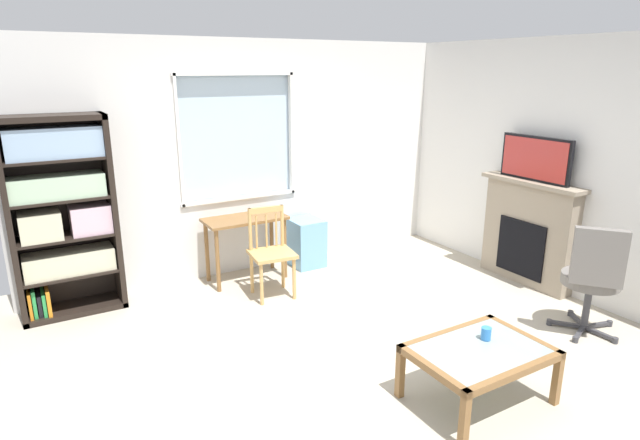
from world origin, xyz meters
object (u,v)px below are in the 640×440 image
(tv, at_px, (535,159))
(bookshelf, at_px, (61,210))
(desk_under_window, at_px, (245,229))
(plastic_drawer_unit, at_px, (306,242))
(coffee_table, at_px, (480,356))
(sippy_cup, at_px, (486,333))
(fireplace, at_px, (528,232))
(wooden_chair, at_px, (271,252))
(office_chair, at_px, (593,275))

(tv, bearing_deg, bookshelf, 158.41)
(desk_under_window, xyz_separation_m, plastic_drawer_unit, (0.77, 0.05, -0.30))
(tv, bearing_deg, coffee_table, -147.88)
(coffee_table, xyz_separation_m, sippy_cup, (0.13, 0.07, 0.10))
(bookshelf, relative_size, plastic_drawer_unit, 3.33)
(plastic_drawer_unit, bearing_deg, sippy_cup, -92.55)
(plastic_drawer_unit, distance_m, coffee_table, 2.92)
(plastic_drawer_unit, bearing_deg, desk_under_window, -176.27)
(desk_under_window, height_order, fireplace, fireplace)
(wooden_chair, xyz_separation_m, office_chair, (1.98, -2.15, 0.09))
(desk_under_window, relative_size, sippy_cup, 9.65)
(office_chair, bearing_deg, tv, 64.99)
(tv, bearing_deg, sippy_cup, -147.71)
(bookshelf, xyz_separation_m, wooden_chair, (1.78, -0.62, -0.53))
(wooden_chair, distance_m, tv, 2.85)
(fireplace, bearing_deg, coffee_table, -148.11)
(office_chair, bearing_deg, plastic_drawer_unit, 115.12)
(wooden_chair, relative_size, plastic_drawer_unit, 1.62)
(desk_under_window, relative_size, coffee_table, 0.94)
(wooden_chair, relative_size, coffee_table, 0.98)
(bookshelf, bearing_deg, office_chair, -36.30)
(bookshelf, xyz_separation_m, plastic_drawer_unit, (2.50, -0.06, -0.72))
(bookshelf, height_order, office_chair, bookshelf)
(office_chair, distance_m, sippy_cup, 1.41)
(desk_under_window, bearing_deg, wooden_chair, -83.91)
(bookshelf, bearing_deg, tv, -21.59)
(desk_under_window, height_order, coffee_table, desk_under_window)
(wooden_chair, bearing_deg, plastic_drawer_unit, 38.39)
(plastic_drawer_unit, distance_m, fireplace, 2.44)
(tv, distance_m, coffee_table, 2.60)
(fireplace, bearing_deg, sippy_cup, -147.95)
(wooden_chair, bearing_deg, fireplace, -23.13)
(bookshelf, xyz_separation_m, office_chair, (3.77, -2.77, -0.44))
(bookshelf, relative_size, desk_under_window, 2.13)
(wooden_chair, xyz_separation_m, coffee_table, (0.46, -2.34, -0.12))
(desk_under_window, distance_m, wooden_chair, 0.53)
(fireplace, bearing_deg, tv, 180.00)
(bookshelf, height_order, sippy_cup, bookshelf)
(wooden_chair, xyz_separation_m, plastic_drawer_unit, (0.71, 0.56, -0.19))
(coffee_table, height_order, sippy_cup, sippy_cup)
(desk_under_window, height_order, plastic_drawer_unit, desk_under_window)
(fireplace, bearing_deg, desk_under_window, 148.25)
(bookshelf, bearing_deg, plastic_drawer_unit, -1.31)
(wooden_chair, bearing_deg, sippy_cup, -75.53)
(fireplace, relative_size, tv, 1.42)
(bookshelf, bearing_deg, coffee_table, -52.88)
(wooden_chair, xyz_separation_m, fireplace, (2.50, -1.07, 0.10))
(coffee_table, bearing_deg, plastic_drawer_unit, 85.00)
(fireplace, xyz_separation_m, coffee_table, (-2.05, -1.27, -0.22))
(bookshelf, bearing_deg, wooden_chair, -19.18)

